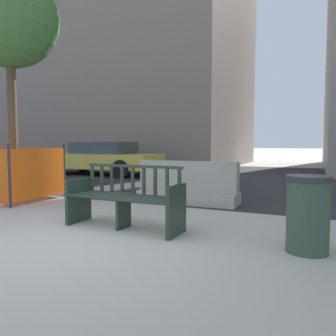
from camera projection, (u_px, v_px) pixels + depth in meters
ground_plane at (54, 243)px, 3.92m from camera, size 200.00×200.00×0.00m
street_asphalt at (230, 177)px, 11.81m from camera, size 120.00×12.00×0.01m
street_bench at (124, 200)px, 4.59m from camera, size 1.71×0.60×0.88m
jersey_barrier_centre at (188, 186)px, 6.55m from camera, size 2.01×0.72×0.84m
street_tree at (9, 19)px, 6.71m from camera, size 1.99×1.99×4.76m
construction_fence at (14, 172)px, 6.94m from camera, size 1.48×1.48×1.19m
car_taxi_near at (101, 158)px, 12.66m from camera, size 4.76×1.91×1.26m
trash_bin at (308, 214)px, 3.55m from camera, size 0.47×0.47×0.84m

